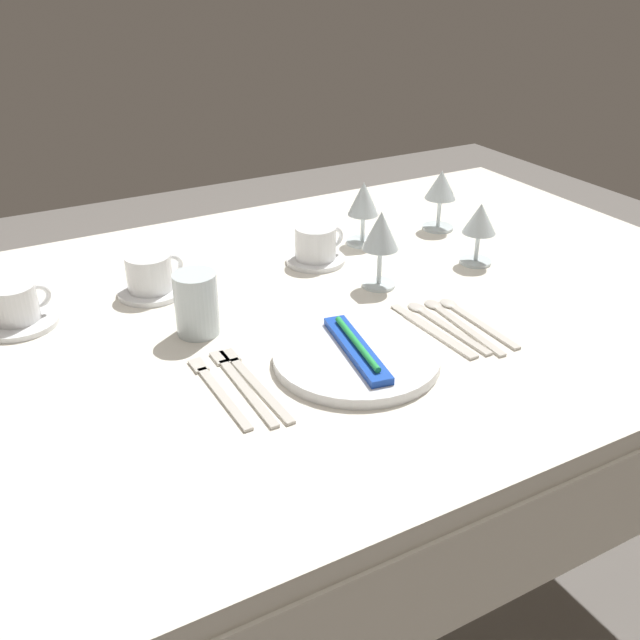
{
  "coord_description": "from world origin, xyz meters",
  "views": [
    {
      "loc": [
        -0.52,
        -1.04,
        1.34
      ],
      "look_at": [
        0.01,
        -0.09,
        0.76
      ],
      "focal_mm": 40.41,
      "sensor_mm": 36.0,
      "label": 1
    }
  ],
  "objects_px": {
    "coffee_cup_right": "(15,302)",
    "wine_glass_left": "(381,234)",
    "coffee_cup_far": "(150,272)",
    "wine_glass_right": "(480,222)",
    "dinner_knife": "(434,331)",
    "spoon_soup": "(438,321)",
    "fork_outer": "(253,381)",
    "spoon_dessert": "(453,319)",
    "fork_inner": "(240,383)",
    "drink_tumbler": "(197,307)",
    "fork_salad": "(217,389)",
    "wine_glass_centre": "(441,189)",
    "dinner_plate": "(356,357)",
    "spoon_tea": "(468,316)",
    "wine_glass_far": "(363,203)",
    "coffee_cup_left": "(316,242)",
    "toothbrush_package": "(357,348)"
  },
  "relations": [
    {
      "from": "coffee_cup_far",
      "to": "wine_glass_right",
      "type": "xyz_separation_m",
      "value": [
        0.63,
        -0.18,
        0.04
      ]
    },
    {
      "from": "wine_glass_left",
      "to": "wine_glass_right",
      "type": "bearing_deg",
      "value": -0.81
    },
    {
      "from": "spoon_tea",
      "to": "wine_glass_far",
      "type": "bearing_deg",
      "value": 86.98
    },
    {
      "from": "toothbrush_package",
      "to": "drink_tumbler",
      "type": "bearing_deg",
      "value": 130.85
    },
    {
      "from": "fork_salad",
      "to": "wine_glass_centre",
      "type": "height_order",
      "value": "wine_glass_centre"
    },
    {
      "from": "fork_salad",
      "to": "fork_inner",
      "type": "bearing_deg",
      "value": -4.2
    },
    {
      "from": "fork_inner",
      "to": "spoon_dessert",
      "type": "relative_size",
      "value": 1.03
    },
    {
      "from": "wine_glass_right",
      "to": "drink_tumbler",
      "type": "relative_size",
      "value": 1.17
    },
    {
      "from": "spoon_tea",
      "to": "coffee_cup_far",
      "type": "relative_size",
      "value": 1.91
    },
    {
      "from": "fork_salad",
      "to": "spoon_dessert",
      "type": "xyz_separation_m",
      "value": [
        0.45,
        0.0,
        0.0
      ]
    },
    {
      "from": "fork_outer",
      "to": "spoon_dessert",
      "type": "relative_size",
      "value": 1.03
    },
    {
      "from": "fork_inner",
      "to": "spoon_dessert",
      "type": "height_order",
      "value": "spoon_dessert"
    },
    {
      "from": "coffee_cup_far",
      "to": "toothbrush_package",
      "type": "bearing_deg",
      "value": -62.56
    },
    {
      "from": "coffee_cup_far",
      "to": "wine_glass_left",
      "type": "distance_m",
      "value": 0.44
    },
    {
      "from": "coffee_cup_far",
      "to": "wine_glass_right",
      "type": "height_order",
      "value": "wine_glass_right"
    },
    {
      "from": "fork_outer",
      "to": "wine_glass_left",
      "type": "bearing_deg",
      "value": 28.8
    },
    {
      "from": "coffee_cup_right",
      "to": "wine_glass_far",
      "type": "height_order",
      "value": "wine_glass_far"
    },
    {
      "from": "fork_salad",
      "to": "coffee_cup_left",
      "type": "xyz_separation_m",
      "value": [
        0.36,
        0.35,
        0.04
      ]
    },
    {
      "from": "toothbrush_package",
      "to": "wine_glass_centre",
      "type": "bearing_deg",
      "value": 41.14
    },
    {
      "from": "dinner_plate",
      "to": "fork_outer",
      "type": "height_order",
      "value": "dinner_plate"
    },
    {
      "from": "wine_glass_right",
      "to": "spoon_tea",
      "type": "bearing_deg",
      "value": -132.52
    },
    {
      "from": "coffee_cup_right",
      "to": "wine_glass_left",
      "type": "height_order",
      "value": "wine_glass_left"
    },
    {
      "from": "wine_glass_right",
      "to": "dinner_knife",
      "type": "bearing_deg",
      "value": -142.11
    },
    {
      "from": "coffee_cup_far",
      "to": "spoon_soup",
      "type": "bearing_deg",
      "value": -41.38
    },
    {
      "from": "fork_inner",
      "to": "drink_tumbler",
      "type": "distance_m",
      "value": 0.19
    },
    {
      "from": "fork_outer",
      "to": "wine_glass_right",
      "type": "xyz_separation_m",
      "value": [
        0.59,
        0.19,
        0.09
      ]
    },
    {
      "from": "wine_glass_centre",
      "to": "wine_glass_right",
      "type": "bearing_deg",
      "value": -104.69
    },
    {
      "from": "wine_glass_left",
      "to": "spoon_tea",
      "type": "bearing_deg",
      "value": -70.14
    },
    {
      "from": "drink_tumbler",
      "to": "spoon_tea",
      "type": "bearing_deg",
      "value": -22.41
    },
    {
      "from": "coffee_cup_right",
      "to": "wine_glass_right",
      "type": "bearing_deg",
      "value": -11.43
    },
    {
      "from": "toothbrush_package",
      "to": "spoon_tea",
      "type": "distance_m",
      "value": 0.26
    },
    {
      "from": "drink_tumbler",
      "to": "coffee_cup_far",
      "type": "bearing_deg",
      "value": 97.12
    },
    {
      "from": "toothbrush_package",
      "to": "coffee_cup_far",
      "type": "height_order",
      "value": "coffee_cup_far"
    },
    {
      "from": "dinner_plate",
      "to": "wine_glass_centre",
      "type": "distance_m",
      "value": 0.64
    },
    {
      "from": "toothbrush_package",
      "to": "spoon_dessert",
      "type": "bearing_deg",
      "value": 9.4
    },
    {
      "from": "dinner_plate",
      "to": "fork_inner",
      "type": "relative_size",
      "value": 1.16
    },
    {
      "from": "dinner_plate",
      "to": "coffee_cup_right",
      "type": "bearing_deg",
      "value": 138.78
    },
    {
      "from": "toothbrush_package",
      "to": "coffee_cup_left",
      "type": "height_order",
      "value": "coffee_cup_left"
    },
    {
      "from": "fork_outer",
      "to": "coffee_cup_far",
      "type": "relative_size",
      "value": 2.12
    },
    {
      "from": "coffee_cup_left",
      "to": "dinner_plate",
      "type": "bearing_deg",
      "value": -109.53
    },
    {
      "from": "coffee_cup_right",
      "to": "wine_glass_right",
      "type": "height_order",
      "value": "wine_glass_right"
    },
    {
      "from": "toothbrush_package",
      "to": "fork_inner",
      "type": "xyz_separation_m",
      "value": [
        -0.19,
        0.03,
        -0.02
      ]
    },
    {
      "from": "toothbrush_package",
      "to": "fork_salad",
      "type": "bearing_deg",
      "value": 171.9
    },
    {
      "from": "fork_outer",
      "to": "spoon_tea",
      "type": "distance_m",
      "value": 0.42
    },
    {
      "from": "wine_glass_centre",
      "to": "coffee_cup_right",
      "type": "bearing_deg",
      "value": -178.73
    },
    {
      "from": "fork_salad",
      "to": "coffee_cup_right",
      "type": "height_order",
      "value": "coffee_cup_right"
    },
    {
      "from": "fork_outer",
      "to": "spoon_dessert",
      "type": "height_order",
      "value": "spoon_dessert"
    },
    {
      "from": "wine_glass_centre",
      "to": "toothbrush_package",
      "type": "bearing_deg",
      "value": -138.86
    },
    {
      "from": "spoon_tea",
      "to": "wine_glass_centre",
      "type": "distance_m",
      "value": 0.45
    },
    {
      "from": "dinner_knife",
      "to": "wine_glass_far",
      "type": "distance_m",
      "value": 0.43
    }
  ]
}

